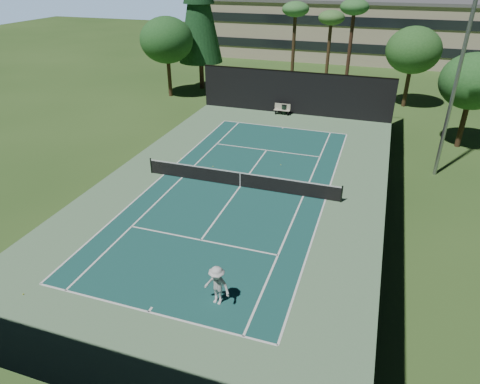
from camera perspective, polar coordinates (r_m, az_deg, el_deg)
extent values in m
plane|color=#2F511E|center=(27.56, 0.01, 0.72)|extent=(160.00, 160.00, 0.00)
cube|color=#5D855D|center=(27.55, 0.01, 0.73)|extent=(18.00, 32.00, 0.01)
cube|color=#174C47|center=(27.55, 0.01, 0.74)|extent=(10.97, 23.77, 0.01)
cube|color=white|center=(18.68, -12.10, -15.38)|extent=(10.97, 0.10, 0.01)
cube|color=white|center=(38.10, 5.78, 8.58)|extent=(10.97, 0.10, 0.01)
cube|color=white|center=(22.43, -5.23, -6.40)|extent=(8.23, 0.10, 0.01)
cube|color=white|center=(33.12, 3.56, 5.59)|extent=(8.23, 0.10, 0.01)
cube|color=white|center=(29.57, -10.12, 2.30)|extent=(0.10, 23.77, 0.01)
cube|color=white|center=(26.53, 11.32, -0.99)|extent=(0.10, 23.77, 0.01)
cube|color=white|center=(28.98, -7.73, 1.94)|extent=(0.10, 23.77, 0.01)
cube|color=white|center=(26.68, 8.42, -0.55)|extent=(0.10, 23.77, 0.01)
cube|color=white|center=(27.55, 0.01, 0.76)|extent=(0.10, 12.80, 0.01)
cube|color=white|center=(18.77, -11.87, -15.09)|extent=(0.10, 0.30, 0.01)
cube|color=white|center=(37.96, 5.72, 8.51)|extent=(0.10, 0.30, 0.01)
cylinder|color=black|center=(29.77, -11.77, 3.45)|extent=(0.10, 0.10, 1.10)
cylinder|color=black|center=(26.21, 13.40, -0.28)|extent=(0.10, 0.10, 1.10)
cube|color=black|center=(27.33, 0.02, 1.65)|extent=(12.80, 0.02, 0.92)
cube|color=white|center=(27.12, 0.02, 2.57)|extent=(12.80, 0.04, 0.07)
cube|color=white|center=(27.33, 0.02, 1.65)|extent=(0.05, 0.03, 0.92)
cube|color=black|center=(41.36, 7.27, 12.95)|extent=(18.00, 0.04, 4.00)
cube|color=black|center=(15.06, -21.02, -19.60)|extent=(18.00, 0.04, 4.00)
cube|color=black|center=(25.56, 19.52, 1.70)|extent=(0.04, 32.00, 4.00)
cube|color=black|center=(30.56, -16.31, 6.51)|extent=(0.04, 32.00, 4.00)
cube|color=black|center=(40.89, 7.45, 15.65)|extent=(18.00, 0.06, 0.06)
imported|color=silver|center=(18.14, -3.08, -12.35)|extent=(1.30, 0.90, 1.86)
sphere|color=#C6D330|center=(21.27, -26.93, -12.05)|extent=(0.06, 0.06, 0.06)
sphere|color=yellow|center=(30.32, -3.62, 3.42)|extent=(0.07, 0.07, 0.07)
sphere|color=#DDEE36|center=(30.69, 5.45, 3.65)|extent=(0.06, 0.06, 0.06)
sphere|color=#EAF638|center=(31.89, -7.90, 4.49)|extent=(0.07, 0.07, 0.07)
cube|color=beige|center=(41.39, 5.61, 10.81)|extent=(1.50, 0.45, 0.05)
cube|color=beige|center=(41.49, 5.70, 11.29)|extent=(1.50, 0.06, 0.55)
cube|color=black|center=(41.59, 4.78, 10.59)|extent=(0.06, 0.40, 0.42)
cube|color=black|center=(41.34, 6.42, 10.40)|extent=(0.06, 0.40, 0.42)
cylinder|color=black|center=(41.61, 5.92, 10.90)|extent=(0.52, 0.52, 0.90)
cylinder|color=black|center=(41.48, 5.95, 11.52)|extent=(0.56, 0.56, 0.05)
cylinder|color=#472C1E|center=(50.52, -5.15, 15.60)|extent=(0.50, 0.50, 3.60)
cone|color=#163E1C|center=(49.46, -5.53, 23.76)|extent=(4.80, 4.80, 12.00)
cylinder|color=#412F1C|center=(48.92, 7.10, 18.05)|extent=(0.36, 0.36, 8.55)
ellipsoid|color=#357233|center=(48.37, 7.43, 23.03)|extent=(2.80, 2.80, 1.54)
cylinder|color=#48331F|center=(50.37, 11.66, 17.48)|extent=(0.36, 0.36, 7.65)
ellipsoid|color=#3D6E31|center=(49.84, 12.11, 21.79)|extent=(2.80, 2.80, 1.54)
cylinder|color=#40281B|center=(47.06, 14.33, 17.31)|extent=(0.36, 0.36, 9.00)
ellipsoid|color=#2F682F|center=(46.49, 15.04, 22.74)|extent=(2.80, 2.80, 1.54)
cylinder|color=#432F1C|center=(46.54, 21.30, 12.71)|extent=(0.40, 0.40, 3.52)
ellipsoid|color=#275922|center=(45.82, 22.12, 17.12)|extent=(5.12, 5.12, 4.35)
cylinder|color=#462F1E|center=(37.40, 27.48, 7.79)|extent=(0.40, 0.40, 3.30)
ellipsoid|color=#235A23|center=(36.53, 28.69, 12.82)|extent=(4.80, 4.80, 4.08)
cylinder|color=#4F3521|center=(47.83, -9.37, 14.72)|extent=(0.40, 0.40, 3.74)
ellipsoid|color=#215522|center=(47.10, -9.76, 19.34)|extent=(5.44, 5.44, 4.62)
cube|color=#B5A68C|center=(70.16, 12.87, 20.40)|extent=(40.00, 12.00, 8.00)
cube|color=black|center=(64.44, 12.01, 18.40)|extent=(38.00, 0.15, 1.20)
cube|color=black|center=(63.99, 12.33, 21.39)|extent=(38.00, 0.15, 1.20)
cylinder|color=gray|center=(30.24, 26.75, 12.45)|extent=(0.24, 0.24, 12.00)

